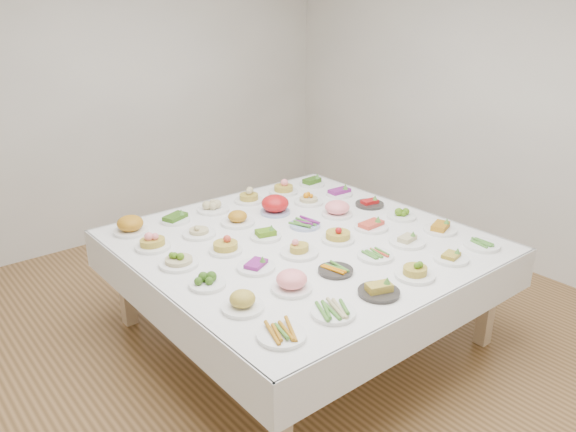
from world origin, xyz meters
TOP-DOWN VIEW (x-y plane):
  - room_envelope at (0.00, 0.00)m, footprint 5.02×5.02m
  - display_table at (0.24, -0.07)m, footprint 2.23×2.23m
  - dish_0 at (-0.61, -0.92)m, footprint 0.26×0.25m
  - dish_1 at (-0.27, -0.93)m, footprint 0.26×0.24m
  - dish_2 at (0.08, -0.93)m, footprint 0.24×0.24m
  - dish_3 at (0.40, -0.92)m, footprint 0.24×0.24m
  - dish_4 at (0.76, -0.92)m, footprint 0.22×0.22m
  - dish_5 at (1.10, -0.93)m, footprint 0.24×0.24m
  - dish_6 at (-0.61, -0.58)m, footprint 0.23×0.23m
  - dish_7 at (-0.27, -0.58)m, footprint 0.23×0.23m
  - dish_8 at (0.08, -0.58)m, footprint 0.21×0.21m
  - dish_9 at (0.42, -0.59)m, footprint 0.23×0.23m
  - dish_10 at (0.75, -0.58)m, footprint 0.24×0.24m
  - dish_11 at (1.10, -0.59)m, footprint 0.23×0.23m
  - dish_12 at (-0.62, -0.23)m, footprint 0.21×0.21m
  - dish_13 at (-0.27, -0.24)m, footprint 0.23×0.23m
  - dish_14 at (0.07, -0.24)m, footprint 0.25×0.25m
  - dish_15 at (0.42, -0.25)m, footprint 0.23×0.23m
  - dish_16 at (0.76, -0.24)m, footprint 0.24×0.24m
  - dish_17 at (1.09, -0.24)m, footprint 0.22×0.22m
  - dish_18 at (-0.61, 0.11)m, footprint 0.24×0.24m
  - dish_19 at (-0.28, 0.09)m, footprint 0.22×0.22m
  - dish_20 at (0.06, 0.11)m, footprint 0.21×0.21m
  - dish_21 at (0.41, 0.09)m, footprint 0.22×0.22m
  - dish_22 at (0.75, 0.11)m, footprint 0.23×0.23m
  - dish_23 at (1.10, 0.09)m, footprint 0.22×0.22m
  - dish_24 at (-0.62, 0.45)m, footprint 0.23×0.23m
  - dish_25 at (-0.27, 0.44)m, footprint 0.23×0.23m
  - dish_26 at (0.06, 0.45)m, footprint 0.25×0.25m
  - dish_27 at (0.41, 0.44)m, footprint 0.23×0.23m
  - dish_28 at (0.76, 0.45)m, footprint 0.23×0.23m
  - dish_29 at (1.09, 0.44)m, footprint 0.22×0.22m
  - dish_30 at (-0.62, 0.79)m, footprint 0.24×0.24m
  - dish_31 at (-0.28, 0.78)m, footprint 0.21×0.21m
  - dish_32 at (0.06, 0.79)m, footprint 0.25×0.25m
  - dish_33 at (0.40, 0.78)m, footprint 0.23×0.23m
  - dish_34 at (0.76, 0.78)m, footprint 0.24×0.24m
  - dish_35 at (1.09, 0.78)m, footprint 0.22×0.22m

SIDE VIEW (x-z plane):
  - display_table at x=0.24m, z-range 0.31..1.06m
  - dish_9 at x=0.42m, z-range 0.74..0.80m
  - dish_8 at x=0.08m, z-range 0.75..0.80m
  - dish_5 at x=1.10m, z-range 0.74..0.80m
  - dish_21 at x=0.41m, z-range 0.75..0.80m
  - dish_0 at x=-0.61m, z-range 0.75..0.81m
  - dish_1 at x=-0.27m, z-range 0.75..0.81m
  - dish_17 at x=1.09m, z-range 0.74..0.83m
  - dish_4 at x=0.76m, z-range 0.74..0.83m
  - dish_20 at x=0.06m, z-range 0.74..0.83m
  - dish_10 at x=0.75m, z-range 0.74..0.83m
  - dish_23 at x=1.10m, z-range 0.74..0.84m
  - dish_13 at x=-0.27m, z-range 0.74..0.84m
  - dish_11 at x=1.10m, z-range 0.74..0.84m
  - dish_12 at x=-0.62m, z-range 0.74..0.84m
  - dish_2 at x=0.08m, z-range 0.74..0.84m
  - dish_31 at x=-0.28m, z-range 0.74..0.84m
  - dish_25 at x=-0.27m, z-range 0.74..0.85m
  - dish_35 at x=1.09m, z-range 0.74..0.85m
  - dish_29 at x=1.09m, z-range 0.74..0.85m
  - dish_16 at x=0.76m, z-range 0.74..0.86m
  - dish_32 at x=0.06m, z-range 0.74..0.85m
  - dish_6 at x=-0.61m, z-range 0.74..0.86m
  - dish_3 at x=0.40m, z-range 0.74..0.86m
  - dish_19 at x=-0.28m, z-range 0.74..0.86m
  - dish_26 at x=0.06m, z-range 0.74..0.87m
  - dish_28 at x=0.76m, z-range 0.75..0.87m
  - dish_15 at x=0.42m, z-range 0.74..0.88m
  - dish_14 at x=0.07m, z-range 0.74..0.88m
  - dish_18 at x=-0.61m, z-range 0.75..0.88m
  - dish_24 at x=-0.62m, z-range 0.75..0.88m
  - dish_30 at x=-0.62m, z-range 0.75..0.88m
  - dish_33 at x=0.40m, z-range 0.75..0.89m
  - dish_22 at x=0.75m, z-range 0.75..0.89m
  - dish_7 at x=-0.27m, z-range 0.75..0.90m
  - dish_34 at x=0.76m, z-range 0.75..0.90m
  - dish_27 at x=0.41m, z-range 0.75..0.90m
  - room_envelope at x=0.00m, z-range 0.43..3.24m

